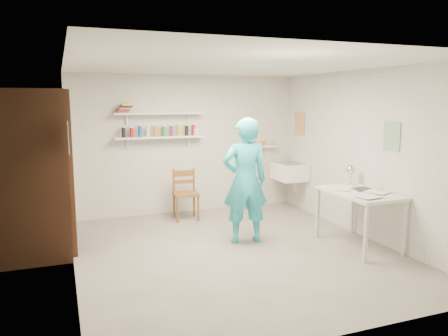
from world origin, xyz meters
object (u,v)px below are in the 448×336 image
object	(u,v)px
man	(245,181)
wooden_chair	(186,194)
desk_lamp	(351,170)
work_table	(359,219)
belfast_sink	(290,172)
wall_clock	(237,158)

from	to	relation	value
man	wooden_chair	world-z (taller)	man
desk_lamp	man	bearing A→B (deg)	170.33
work_table	desk_lamp	world-z (taller)	desk_lamp
man	work_table	distance (m)	1.62
belfast_sink	wall_clock	bearing A→B (deg)	-142.12
man	wall_clock	size ratio (longest dim) A/B	5.56
desk_lamp	work_table	bearing A→B (deg)	-112.42
wall_clock	desk_lamp	bearing A→B (deg)	-9.22
belfast_sink	work_table	bearing A→B (deg)	-92.99
belfast_sink	wooden_chair	size ratio (longest dim) A/B	0.69
wall_clock	work_table	world-z (taller)	wall_clock
wall_clock	wooden_chair	size ratio (longest dim) A/B	0.36
man	work_table	bearing A→B (deg)	159.94
belfast_sink	wall_clock	size ratio (longest dim) A/B	1.92
wooden_chair	desk_lamp	xyz separation A→B (m)	(2.00, -1.67, 0.55)
man	desk_lamp	bearing A→B (deg)	178.08
man	wooden_chair	distance (m)	1.54
wall_clock	desk_lamp	world-z (taller)	wall_clock
wall_clock	wooden_chair	xyz separation A→B (m)	(-0.42, 1.19, -0.73)
wooden_chair	desk_lamp	bearing A→B (deg)	-35.17
wooden_chair	work_table	bearing A→B (deg)	-44.84
wall_clock	work_table	bearing A→B (deg)	-26.18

